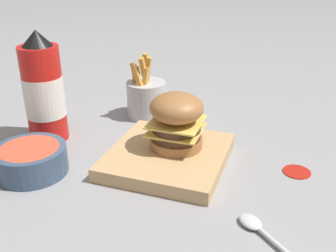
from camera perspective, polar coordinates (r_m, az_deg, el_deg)
ground_plane at (r=0.73m, az=-1.96°, el=-5.79°), size 6.00×6.00×0.00m
serving_board at (r=0.73m, az=-0.00°, el=-4.45°), size 0.21×0.22×0.03m
burger at (r=0.72m, az=1.23°, el=0.82°), size 0.10×0.10×0.11m
ketchup_bottle at (r=0.83m, az=-17.58°, el=4.77°), size 0.08×0.08×0.23m
fries_basket at (r=0.92m, az=-3.22°, el=4.19°), size 0.09×0.09×0.15m
side_bowl at (r=0.74m, az=-19.29°, el=-4.59°), size 0.13×0.13×0.05m
spoon at (r=0.58m, az=13.87°, el=-14.98°), size 0.14×0.13×0.01m
ketchup_puddle at (r=0.75m, az=18.20°, el=-6.27°), size 0.05×0.05×0.00m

